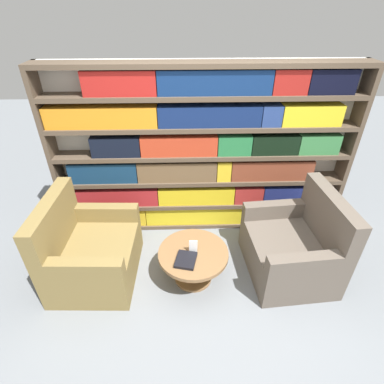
% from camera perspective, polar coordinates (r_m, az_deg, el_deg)
% --- Properties ---
extents(ground_plane, '(14.00, 14.00, 0.00)m').
position_cam_1_polar(ground_plane, '(3.12, 3.07, -20.72)').
color(ground_plane, slate).
extents(bookshelf, '(3.41, 0.30, 1.99)m').
position_cam_1_polar(bookshelf, '(3.49, 1.87, 7.01)').
color(bookshelf, silver).
rests_on(bookshelf, ground_plane).
extents(armchair_left, '(0.84, 0.96, 0.93)m').
position_cam_1_polar(armchair_left, '(3.31, -18.86, -10.83)').
color(armchair_left, olive).
rests_on(armchair_left, ground_plane).
extents(armchair_right, '(0.89, 0.99, 0.93)m').
position_cam_1_polar(armchair_right, '(3.37, 18.84, -10.01)').
color(armchair_right, brown).
rests_on(armchair_right, ground_plane).
extents(coffee_table, '(0.71, 0.71, 0.38)m').
position_cam_1_polar(coffee_table, '(3.12, 0.23, -12.75)').
color(coffee_table, brown).
rests_on(coffee_table, ground_plane).
extents(table_sign, '(0.08, 0.06, 0.15)m').
position_cam_1_polar(table_sign, '(3.00, 0.24, -10.50)').
color(table_sign, black).
rests_on(table_sign, coffee_table).
extents(stray_book, '(0.23, 0.26, 0.03)m').
position_cam_1_polar(stray_book, '(2.95, -1.18, -12.80)').
color(stray_book, black).
rests_on(stray_book, coffee_table).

